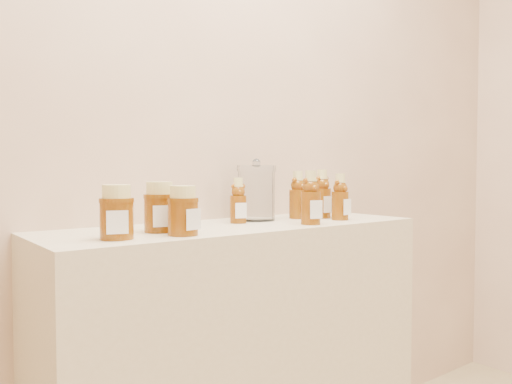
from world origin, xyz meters
TOP-DOWN VIEW (x-y plane):
  - wall_back at (0.00, 1.75)m, footprint 3.50×0.02m
  - display_table at (0.00, 1.55)m, footprint 1.20×0.40m
  - bear_bottle_back_left at (0.02, 1.59)m, footprint 0.07×0.07m
  - bear_bottle_back_mid at (0.28, 1.59)m, footprint 0.07×0.07m
  - bear_bottle_back_right at (0.36, 1.55)m, footprint 0.07×0.07m
  - bear_bottle_front_left at (0.18, 1.42)m, footprint 0.08×0.08m
  - bear_bottle_front_right at (0.36, 1.47)m, footprint 0.07×0.07m
  - honey_jar_left at (-0.42, 1.46)m, footprint 0.11×0.11m
  - honey_jar_back at (-0.28, 1.53)m, footprint 0.11×0.11m
  - honey_jar_front at (-0.26, 1.43)m, footprint 0.10×0.10m
  - glass_canister at (0.12, 1.62)m, footprint 0.17×0.17m

SIDE VIEW (x-z plane):
  - display_table at x=0.00m, z-range 0.00..0.90m
  - honey_jar_front at x=-0.26m, z-range 0.90..1.03m
  - honey_jar_left at x=-0.42m, z-range 0.90..1.03m
  - honey_jar_back at x=-0.28m, z-range 0.90..1.03m
  - bear_bottle_back_left at x=0.02m, z-range 0.90..1.06m
  - bear_bottle_front_right at x=0.36m, z-range 0.90..1.08m
  - bear_bottle_back_mid at x=0.28m, z-range 0.90..1.09m
  - bear_bottle_front_left at x=0.18m, z-range 0.90..1.09m
  - bear_bottle_back_right at x=0.36m, z-range 0.90..1.09m
  - glass_canister at x=0.12m, z-range 0.90..1.10m
  - wall_back at x=0.00m, z-range 0.00..2.70m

